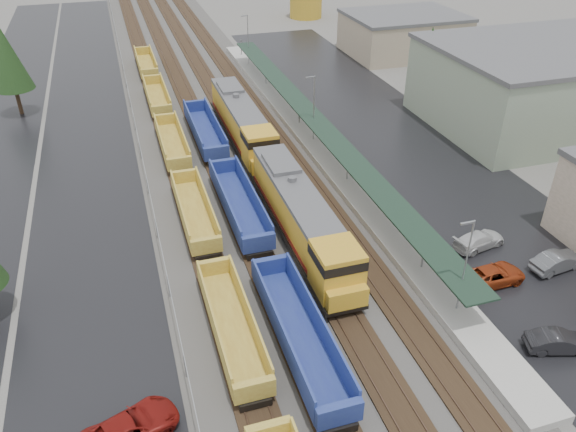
# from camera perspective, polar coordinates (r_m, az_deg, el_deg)

# --- Properties ---
(ballast_strip) EXTENTS (20.00, 160.00, 0.08)m
(ballast_strip) POSITION_cam_1_polar(r_m,az_deg,el_deg) (71.19, -7.53, 9.50)
(ballast_strip) COLOR #302D2B
(ballast_strip) RESTS_ON ground
(trackbed) EXTENTS (14.60, 160.00, 0.22)m
(trackbed) POSITION_cam_1_polar(r_m,az_deg,el_deg) (71.15, -7.54, 9.59)
(trackbed) COLOR black
(trackbed) RESTS_ON ground
(west_parking_lot) EXTENTS (10.00, 160.00, 0.02)m
(west_parking_lot) POSITION_cam_1_polar(r_m,az_deg,el_deg) (70.52, -19.66, 7.61)
(west_parking_lot) COLOR black
(west_parking_lot) RESTS_ON ground
(east_commuter_lot) EXTENTS (16.00, 100.00, 0.02)m
(east_commuter_lot) POSITION_cam_1_polar(r_m,az_deg,el_deg) (68.11, 10.18, 8.17)
(east_commuter_lot) COLOR black
(east_commuter_lot) RESTS_ON ground
(station_platform) EXTENTS (3.00, 80.00, 8.00)m
(station_platform) POSITION_cam_1_polar(r_m,az_deg,el_deg) (64.24, 2.57, 7.86)
(station_platform) COLOR #9E9B93
(station_platform) RESTS_ON ground
(chainlink_fence) EXTENTS (0.08, 160.04, 2.02)m
(chainlink_fence) POSITION_cam_1_polar(r_m,az_deg,el_deg) (68.35, -15.29, 9.08)
(chainlink_fence) COLOR gray
(chainlink_fence) RESTS_ON ground
(industrial_buildings) EXTENTS (32.52, 75.30, 9.50)m
(industrial_buildings) POSITION_cam_1_polar(r_m,az_deg,el_deg) (73.85, 25.37, 11.04)
(industrial_buildings) COLOR gray
(industrial_buildings) RESTS_ON ground
(tree_west_far) EXTENTS (4.84, 4.84, 11.00)m
(tree_west_far) POSITION_cam_1_polar(r_m,az_deg,el_deg) (78.56, -26.62, 14.13)
(tree_west_far) COLOR #332316
(tree_west_far) RESTS_ON ground
(tree_east) EXTENTS (4.40, 4.40, 10.00)m
(tree_east) POSITION_cam_1_polar(r_m,az_deg,el_deg) (76.75, 14.19, 15.60)
(tree_east) COLOR #332316
(tree_east) RESTS_ON ground
(locomotive_lead) EXTENTS (3.22, 21.22, 4.80)m
(locomotive_lead) POSITION_cam_1_polar(r_m,az_deg,el_deg) (45.83, 1.50, -0.27)
(locomotive_lead) COLOR black
(locomotive_lead) RESTS_ON ground
(locomotive_trail) EXTENTS (3.22, 21.22, 4.80)m
(locomotive_trail) POSITION_cam_1_polar(r_m,az_deg,el_deg) (63.86, -4.62, 9.40)
(locomotive_trail) COLOR black
(locomotive_trail) RESTS_ON ground
(well_string_yellow) EXTENTS (2.56, 103.34, 2.27)m
(well_string_yellow) POSITION_cam_1_polar(r_m,az_deg,el_deg) (50.15, -9.47, 0.47)
(well_string_yellow) COLOR #A6832E
(well_string_yellow) RESTS_ON ground
(well_string_blue) EXTENTS (2.76, 83.40, 2.45)m
(well_string_blue) POSITION_cam_1_polar(r_m,az_deg,el_deg) (37.30, 1.13, -11.81)
(well_string_blue) COLOR navy
(well_string_blue) RESTS_ON ground
(storage_tank) EXTENTS (6.61, 6.61, 6.61)m
(storage_tank) POSITION_cam_1_polar(r_m,az_deg,el_deg) (123.81, 1.83, 21.01)
(storage_tank) COLOR #B68F24
(storage_tank) RESTS_ON ground
(parked_car_west_c) EXTENTS (4.37, 6.15, 1.56)m
(parked_car_west_c) POSITION_cam_1_polar(r_m,az_deg,el_deg) (34.10, -15.83, -20.08)
(parked_car_west_c) COLOR maroon
(parked_car_west_c) RESTS_ON ground
(parked_car_east_a) EXTENTS (2.64, 4.51, 1.40)m
(parked_car_east_a) POSITION_cam_1_polar(r_m,az_deg,el_deg) (41.40, 25.80, -11.44)
(parked_car_east_a) COLOR black
(parked_car_east_a) RESTS_ON ground
(parked_car_east_b) EXTENTS (2.53, 5.14, 1.40)m
(parked_car_east_b) POSITION_cam_1_polar(r_m,az_deg,el_deg) (45.45, 20.12, -5.67)
(parked_car_east_b) COLOR #933112
(parked_car_east_b) RESTS_ON ground
(parked_car_east_c) EXTENTS (2.83, 5.02, 1.37)m
(parked_car_east_c) POSITION_cam_1_polar(r_m,az_deg,el_deg) (49.13, 18.83, -2.34)
(parked_car_east_c) COLOR silver
(parked_car_east_c) RESTS_ON ground
(parked_car_east_e) EXTENTS (2.14, 4.70, 1.50)m
(parked_car_east_e) POSITION_cam_1_polar(r_m,az_deg,el_deg) (48.80, 25.68, -4.18)
(parked_car_east_e) COLOR #4E5053
(parked_car_east_e) RESTS_ON ground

